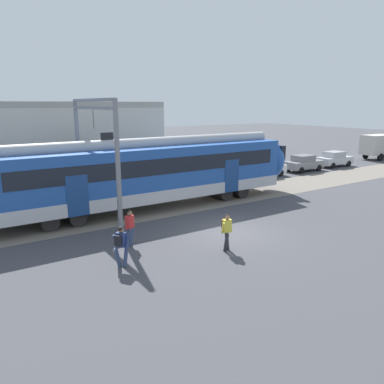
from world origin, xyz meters
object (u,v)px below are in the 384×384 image
at_px(parked_car_grey, 304,163).
at_px(box_truck, 381,146).
at_px(pedestrian_navy, 121,243).
at_px(pedestrian_yellow, 227,229).
at_px(parked_car_silver, 335,159).
at_px(parked_car_white, 264,168).
at_px(pedestrian_red, 130,225).

height_order(parked_car_grey, box_truck, box_truck).
relative_size(pedestrian_navy, pedestrian_yellow, 1.00).
height_order(parked_car_silver, box_truck, box_truck).
height_order(pedestrian_yellow, parked_car_grey, pedestrian_yellow).
bearing_deg(pedestrian_navy, parked_car_silver, 21.58).
height_order(parked_car_white, parked_car_silver, same).
distance_m(pedestrian_navy, box_truck, 38.56).
distance_m(parked_car_grey, box_truck, 13.84).
relative_size(pedestrian_red, parked_car_silver, 0.41).
bearing_deg(parked_car_grey, box_truck, 2.78).
distance_m(parked_car_white, parked_car_grey, 5.08).
relative_size(pedestrian_red, parked_car_white, 0.41).
bearing_deg(box_truck, parked_car_grey, -177.22).
xyz_separation_m(pedestrian_yellow, box_truck, (32.29, 12.38, 0.58)).
bearing_deg(parked_car_silver, pedestrian_navy, -158.42).
bearing_deg(pedestrian_yellow, box_truck, 20.97).
bearing_deg(pedestrian_yellow, parked_car_silver, 26.99).
relative_size(pedestrian_navy, box_truck, 0.31).
bearing_deg(parked_car_silver, pedestrian_yellow, -153.01).
height_order(pedestrian_red, pedestrian_yellow, same).
height_order(pedestrian_yellow, box_truck, box_truck).
distance_m(pedestrian_navy, parked_car_silver, 29.90).
distance_m(pedestrian_navy, parked_car_grey, 25.42).
bearing_deg(parked_car_grey, parked_car_white, 179.43).
xyz_separation_m(pedestrian_red, parked_car_silver, (26.58, 9.08, -0.18)).
xyz_separation_m(pedestrian_navy, box_truck, (36.79, 11.51, 0.58)).
height_order(parked_car_grey, parked_car_silver, same).
relative_size(parked_car_white, parked_car_grey, 1.00).
bearing_deg(parked_car_white, box_truck, 1.88).
bearing_deg(pedestrian_red, parked_car_white, 28.26).
relative_size(parked_car_silver, box_truck, 0.75).
distance_m(pedestrian_navy, pedestrian_red, 2.27).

